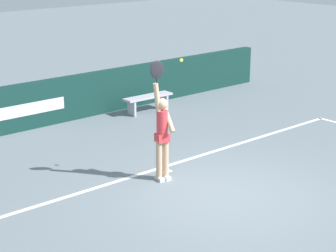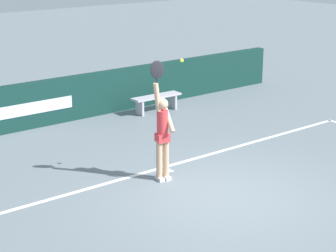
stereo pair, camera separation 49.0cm
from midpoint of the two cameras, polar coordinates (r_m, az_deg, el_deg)
ground_plane at (r=10.95m, az=6.72°, el=-6.70°), size 60.00×60.00×0.00m
court_lines at (r=10.32m, az=10.78°, el=-8.46°), size 10.96×5.88×0.00m
back_wall at (r=15.36m, az=-9.08°, el=2.49°), size 14.37×0.25×1.14m
tennis_player at (r=11.29m, az=0.70°, el=-0.56°), size 0.45×0.40×2.37m
tennis_ball at (r=11.06m, az=2.60°, el=6.27°), size 0.07×0.07×0.07m
courtside_bench_near at (r=16.08m, az=-0.23°, el=2.55°), size 1.45×0.39×0.45m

